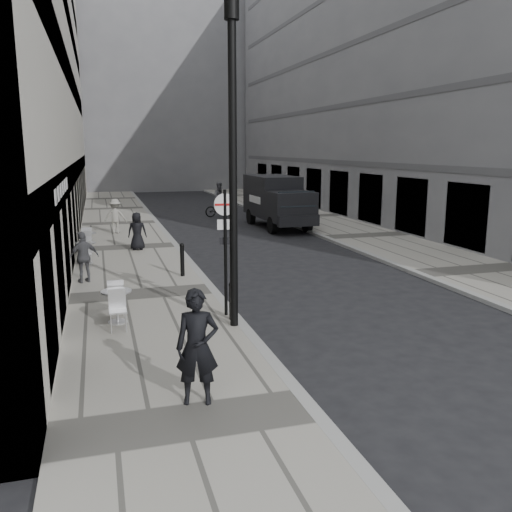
{
  "coord_description": "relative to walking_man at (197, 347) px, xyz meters",
  "views": [
    {
      "loc": [
        -3.09,
        -4.82,
        4.18
      ],
      "look_at": [
        0.8,
        8.49,
        1.4
      ],
      "focal_mm": 38.0,
      "sensor_mm": 36.0,
      "label": 1
    }
  ],
  "objects": [
    {
      "name": "building_far",
      "position": [
        3.2,
        52.72,
        9.94
      ],
      "size": [
        24.0,
        16.0,
        22.0
      ],
      "primitive_type": "cube",
      "color": "slate",
      "rests_on": "ground"
    },
    {
      "name": "sidewalk",
      "position": [
        -0.3,
        14.72,
        -1.0
      ],
      "size": [
        4.0,
        60.0,
        0.12
      ],
      "primitive_type": "cube",
      "color": "gray",
      "rests_on": "ground"
    },
    {
      "name": "pedestrian_a",
      "position": [
        -1.9,
        8.88,
        -0.16
      ],
      "size": [
        0.99,
        0.68,
        1.57
      ],
      "primitive_type": "imported",
      "rotation": [
        0.0,
        0.0,
        3.5
      ],
      "color": "#4E4E52",
      "rests_on": "sidewalk"
    },
    {
      "name": "panel_van",
      "position": [
        7.7,
        19.1,
        0.46
      ],
      "size": [
        2.27,
        5.79,
        2.7
      ],
      "rotation": [
        0.0,
        0.0,
        0.02
      ],
      "color": "black",
      "rests_on": "ground"
    },
    {
      "name": "bollard_far",
      "position": [
        1.55,
        4.05,
        -0.52
      ],
      "size": [
        0.11,
        0.11,
        0.85
      ],
      "primitive_type": "cylinder",
      "color": "black",
      "rests_on": "sidewalk"
    },
    {
      "name": "building_right",
      "position": [
        15.7,
        21.22,
        8.94
      ],
      "size": [
        6.0,
        45.0,
        20.0
      ],
      "primitive_type": "cube",
      "color": "slate",
      "rests_on": "ground"
    },
    {
      "name": "cafe_table_mid",
      "position": [
        -1.1,
        4.57,
        -0.48
      ],
      "size": [
        0.71,
        1.61,
        0.92
      ],
      "color": "silver",
      "rests_on": "sidewalk"
    },
    {
      "name": "cafe_table_far",
      "position": [
        -1.9,
        13.92,
        -0.48
      ],
      "size": [
        0.72,
        1.62,
        0.92
      ],
      "color": "#BABABC",
      "rests_on": "sidewalk"
    },
    {
      "name": "building_left",
      "position": [
        -4.3,
        21.22,
        7.94
      ],
      "size": [
        4.0,
        45.0,
        18.0
      ],
      "primitive_type": "cube",
      "color": "#BBB7AA",
      "rests_on": "ground"
    },
    {
      "name": "lamppost",
      "position": [
        1.5,
        3.61,
        2.99
      ],
      "size": [
        0.32,
        0.32,
        7.08
      ],
      "color": "black",
      "rests_on": "sidewalk"
    },
    {
      "name": "pedestrian_b",
      "position": [
        -0.63,
        18.62,
        -0.11
      ],
      "size": [
        1.15,
        0.76,
        1.66
      ],
      "primitive_type": "imported",
      "rotation": [
        0.0,
        0.0,
        3.0
      ],
      "color": "gray",
      "rests_on": "sidewalk"
    },
    {
      "name": "walking_man",
      "position": [
        0.0,
        0.0,
        0.0
      ],
      "size": [
        0.77,
        0.59,
        1.89
      ],
      "primitive_type": "imported",
      "rotation": [
        0.0,
        0.0,
        -0.22
      ],
      "color": "black",
      "rests_on": "sidewalk"
    },
    {
      "name": "bollard_near",
      "position": [
        1.1,
        8.87,
        -0.44
      ],
      "size": [
        0.13,
        0.13,
        1.0
      ],
      "primitive_type": "cylinder",
      "color": "black",
      "rests_on": "sidewalk"
    },
    {
      "name": "pedestrian_c",
      "position": [
        0.06,
        13.94,
        -0.18
      ],
      "size": [
        0.8,
        0.57,
        1.53
      ],
      "primitive_type": "imported",
      "rotation": [
        0.0,
        0.0,
        3.02
      ],
      "color": "black",
      "rests_on": "sidewalk"
    },
    {
      "name": "sign_post",
      "position": [
        1.5,
        4.44,
        1.04
      ],
      "size": [
        0.53,
        0.12,
        3.09
      ],
      "rotation": [
        0.0,
        0.0,
        -0.12
      ],
      "color": "black",
      "rests_on": "sidewalk"
    },
    {
      "name": "far_sidewalk",
      "position": [
        10.7,
        14.72,
        -1.0
      ],
      "size": [
        4.0,
        60.0,
        0.12
      ],
      "primitive_type": "cube",
      "color": "gray",
      "rests_on": "ground"
    },
    {
      "name": "cyclist",
      "position": [
        5.83,
        24.47,
        -0.24
      ],
      "size": [
        2.05,
        1.0,
        2.12
      ],
      "rotation": [
        0.0,
        0.0,
        0.17
      ],
      "color": "black",
      "rests_on": "ground"
    },
    {
      "name": "cafe_table_near",
      "position": [
        -1.9,
        11.73,
        -0.49
      ],
      "size": [
        0.69,
        1.56,
        0.89
      ],
      "color": "silver",
      "rests_on": "sidewalk"
    }
  ]
}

